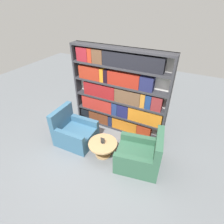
% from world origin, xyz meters
% --- Properties ---
extents(ground_plane, '(14.00, 14.00, 0.00)m').
position_xyz_m(ground_plane, '(0.00, 0.00, 0.00)').
color(ground_plane, slate).
extents(bookshelf, '(2.60, 0.30, 2.31)m').
position_xyz_m(bookshelf, '(-0.01, 1.41, 1.13)').
color(bookshelf, silver).
rests_on(bookshelf, ground_plane).
extents(armchair_left, '(0.97, 0.83, 0.94)m').
position_xyz_m(armchair_left, '(-0.78, 0.36, 0.30)').
color(armchair_left, '#386684').
rests_on(armchair_left, ground_plane).
extents(armchair_right, '(1.07, 0.96, 0.94)m').
position_xyz_m(armchair_right, '(1.03, 0.37, 0.30)').
color(armchair_right, '#336047').
rests_on(armchair_right, ground_plane).
extents(coffee_table, '(0.69, 0.69, 0.38)m').
position_xyz_m(coffee_table, '(0.13, 0.28, 0.27)').
color(coffee_table, tan).
rests_on(coffee_table, ground_plane).
extents(table_sign, '(0.10, 0.06, 0.16)m').
position_xyz_m(table_sign, '(0.13, 0.28, 0.45)').
color(table_sign, black).
rests_on(table_sign, coffee_table).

